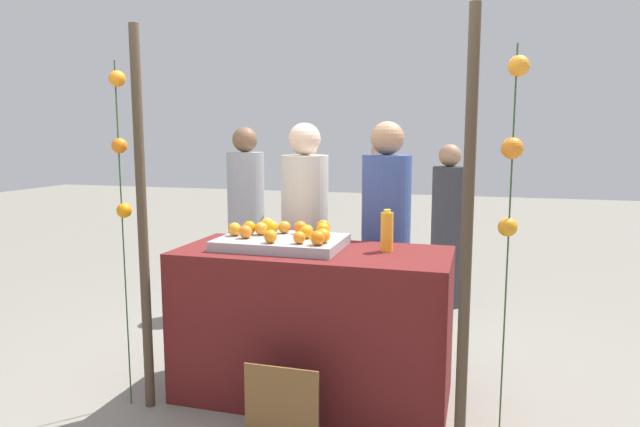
{
  "coord_description": "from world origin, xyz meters",
  "views": [
    {
      "loc": [
        0.95,
        -3.15,
        1.6
      ],
      "look_at": [
        0.0,
        0.15,
        1.12
      ],
      "focal_mm": 31.43,
      "sensor_mm": 36.0,
      "label": 1
    }
  ],
  "objects_px": {
    "orange_0": "(307,231)",
    "vendor_left": "(305,249)",
    "stall_counter": "(313,324)",
    "chalkboard_sign": "(282,407)",
    "orange_1": "(246,232)",
    "vendor_right": "(386,252)",
    "juice_bottle": "(387,232)"
  },
  "relations": [
    {
      "from": "orange_1",
      "to": "chalkboard_sign",
      "type": "bearing_deg",
      "value": -51.7
    },
    {
      "from": "orange_0",
      "to": "vendor_left",
      "type": "relative_size",
      "value": 0.04
    },
    {
      "from": "orange_1",
      "to": "chalkboard_sign",
      "type": "relative_size",
      "value": 0.19
    },
    {
      "from": "orange_1",
      "to": "vendor_left",
      "type": "distance_m",
      "value": 0.75
    },
    {
      "from": "juice_bottle",
      "to": "vendor_right",
      "type": "xyz_separation_m",
      "value": [
        -0.1,
        0.58,
        -0.25
      ]
    },
    {
      "from": "chalkboard_sign",
      "to": "vendor_left",
      "type": "bearing_deg",
      "value": 101.94
    },
    {
      "from": "juice_bottle",
      "to": "vendor_right",
      "type": "bearing_deg",
      "value": 99.75
    },
    {
      "from": "stall_counter",
      "to": "orange_0",
      "type": "distance_m",
      "value": 0.57
    },
    {
      "from": "stall_counter",
      "to": "juice_bottle",
      "type": "height_order",
      "value": "juice_bottle"
    },
    {
      "from": "orange_1",
      "to": "vendor_left",
      "type": "height_order",
      "value": "vendor_left"
    },
    {
      "from": "stall_counter",
      "to": "vendor_right",
      "type": "relative_size",
      "value": 0.96
    },
    {
      "from": "orange_0",
      "to": "vendor_left",
      "type": "distance_m",
      "value": 0.61
    },
    {
      "from": "vendor_left",
      "to": "orange_1",
      "type": "bearing_deg",
      "value": -102.76
    },
    {
      "from": "orange_1",
      "to": "vendor_left",
      "type": "bearing_deg",
      "value": 77.24
    },
    {
      "from": "orange_0",
      "to": "vendor_left",
      "type": "bearing_deg",
      "value": 109.03
    },
    {
      "from": "vendor_right",
      "to": "juice_bottle",
      "type": "bearing_deg",
      "value": -80.25
    },
    {
      "from": "orange_0",
      "to": "chalkboard_sign",
      "type": "relative_size",
      "value": 0.17
    },
    {
      "from": "stall_counter",
      "to": "juice_bottle",
      "type": "distance_m",
      "value": 0.72
    },
    {
      "from": "orange_1",
      "to": "vendor_right",
      "type": "bearing_deg",
      "value": 44.29
    },
    {
      "from": "juice_bottle",
      "to": "vendor_right",
      "type": "relative_size",
      "value": 0.15
    },
    {
      "from": "orange_0",
      "to": "juice_bottle",
      "type": "xyz_separation_m",
      "value": [
        0.5,
        -0.02,
        0.02
      ]
    },
    {
      "from": "orange_1",
      "to": "juice_bottle",
      "type": "height_order",
      "value": "juice_bottle"
    },
    {
      "from": "stall_counter",
      "to": "vendor_left",
      "type": "height_order",
      "value": "vendor_left"
    },
    {
      "from": "stall_counter",
      "to": "chalkboard_sign",
      "type": "bearing_deg",
      "value": -89.42
    },
    {
      "from": "vendor_right",
      "to": "orange_0",
      "type": "bearing_deg",
      "value": -125.53
    },
    {
      "from": "stall_counter",
      "to": "chalkboard_sign",
      "type": "relative_size",
      "value": 3.71
    },
    {
      "from": "orange_1",
      "to": "vendor_right",
      "type": "height_order",
      "value": "vendor_right"
    },
    {
      "from": "orange_1",
      "to": "vendor_right",
      "type": "relative_size",
      "value": 0.05
    },
    {
      "from": "stall_counter",
      "to": "vendor_left",
      "type": "bearing_deg",
      "value": 111.66
    },
    {
      "from": "orange_0",
      "to": "vendor_left",
      "type": "height_order",
      "value": "vendor_left"
    },
    {
      "from": "juice_bottle",
      "to": "chalkboard_sign",
      "type": "xyz_separation_m",
      "value": [
        -0.42,
        -0.67,
        -0.83
      ]
    },
    {
      "from": "stall_counter",
      "to": "orange_1",
      "type": "xyz_separation_m",
      "value": [
        -0.41,
        -0.06,
        0.56
      ]
    }
  ]
}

